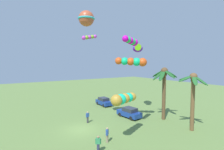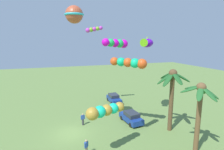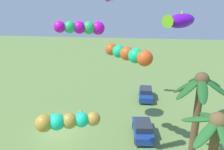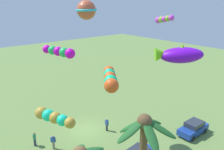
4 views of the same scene
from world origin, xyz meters
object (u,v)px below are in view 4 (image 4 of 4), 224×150
at_px(spectator_0, 35,139).
at_px(kite_fish_3, 179,55).
at_px(spectator_1, 107,124).
at_px(kite_tube_5, 164,19).
at_px(kite_tube_1, 60,52).
at_px(parked_car_1, 193,128).
at_px(kite_ball_0, 86,10).
at_px(kite_tube_2, 53,117).
at_px(spectator_2, 53,142).
at_px(kite_tube_4, 110,79).
at_px(palm_tree_0, 144,141).

relative_size(spectator_0, kite_fish_3, 0.44).
height_order(spectator_0, spectator_1, same).
bearing_deg(kite_tube_5, kite_tube_1, -3.20).
bearing_deg(kite_fish_3, parked_car_1, -163.62).
bearing_deg(spectator_1, parked_car_1, 136.38).
xyz_separation_m(spectator_0, kite_ball_0, (-5.89, 1.64, 12.90)).
bearing_deg(parked_car_1, kite_tube_2, -22.46).
distance_m(kite_tube_1, kite_fish_3, 9.26).
relative_size(spectator_1, kite_ball_0, 0.56).
height_order(spectator_2, kite_fish_3, kite_fish_3).
relative_size(spectator_2, kite_tube_5, 0.61).
xyz_separation_m(spectator_2, kite_fish_3, (-6.25, 9.74, 9.89)).
distance_m(spectator_0, kite_tube_5, 18.58).
bearing_deg(kite_tube_5, spectator_0, -22.34).
bearing_deg(kite_tube_5, spectator_2, -17.09).
bearing_deg(kite_fish_3, spectator_1, -90.97).
bearing_deg(spectator_1, kite_tube_1, 19.14).
xyz_separation_m(spectator_0, kite_tube_5, (-13.20, 5.42, 11.90)).
distance_m(kite_tube_1, kite_tube_4, 4.61).
height_order(spectator_0, kite_tube_1, kite_tube_1).
xyz_separation_m(kite_tube_1, kite_tube_5, (-12.04, 0.67, 2.00)).
height_order(spectator_0, kite_tube_4, kite_tube_4).
bearing_deg(kite_tube_4, kite_tube_5, -167.24).
bearing_deg(kite_fish_3, kite_tube_2, -49.66).
xyz_separation_m(spectator_1, spectator_2, (6.41, -0.74, 0.00)).
bearing_deg(spectator_2, kite_tube_1, 88.16).
relative_size(spectator_1, kite_tube_5, 0.61).
bearing_deg(kite_tube_2, kite_tube_1, 109.16).
bearing_deg(kite_tube_4, kite_fish_3, 130.08).
xyz_separation_m(kite_ball_0, kite_tube_1, (4.73, 3.10, -3.00)).
xyz_separation_m(parked_car_1, kite_tube_1, (13.68, -4.58, 9.96)).
bearing_deg(parked_car_1, spectator_2, -29.17).
xyz_separation_m(palm_tree_0, kite_tube_2, (2.16, -8.99, -1.14)).
distance_m(spectator_1, spectator_2, 6.45).
height_order(spectator_0, spectator_2, same).
xyz_separation_m(spectator_1, kite_ball_0, (1.77, -0.85, 12.90)).
bearing_deg(spectator_1, kite_tube_4, 54.70).
height_order(spectator_2, kite_tube_5, kite_tube_5).
bearing_deg(kite_tube_4, kite_ball_0, -106.74).
distance_m(spectator_2, kite_tube_1, 10.35).
relative_size(kite_ball_0, kite_fish_3, 0.78).
bearing_deg(kite_tube_1, kite_tube_5, 176.80).
bearing_deg(spectator_1, kite_ball_0, -25.52).
bearing_deg(kite_tube_1, palm_tree_0, 102.56).
bearing_deg(kite_tube_2, parked_car_1, 157.54).
bearing_deg(kite_tube_2, kite_tube_5, 171.23).
bearing_deg(kite_tube_2, spectator_0, -78.30).
height_order(spectator_1, kite_tube_5, kite_tube_5).
relative_size(parked_car_1, kite_tube_5, 1.49).
height_order(parked_car_1, spectator_0, spectator_0).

